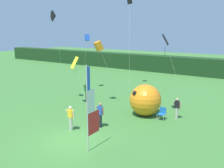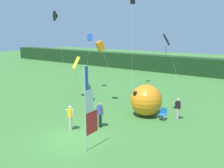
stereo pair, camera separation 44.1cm
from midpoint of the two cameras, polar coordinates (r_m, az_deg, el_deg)
ground_plane at (r=15.26m, az=-8.43°, el=-12.56°), size 120.00×120.00×0.00m
distant_treeline at (r=37.78m, az=19.81°, el=3.76°), size 80.00×2.40×2.49m
banner_flag at (r=13.26m, az=-4.33°, el=-5.92°), size 0.06×1.03×4.68m
person_near_banner at (r=18.77m, az=15.50°, el=-5.37°), size 0.55×0.48×1.56m
person_mid_field at (r=16.35m, az=-8.72°, el=-7.52°), size 0.55×0.48×1.64m
person_far_left at (r=16.63m, az=-1.98°, el=-6.92°), size 0.55×0.48×1.70m
person_far_right at (r=22.99m, az=-4.88°, el=-1.55°), size 0.55×0.48×1.68m
inflatable_balloon at (r=18.95m, az=8.47°, el=-3.69°), size 2.39×2.39×2.39m
folding_chair at (r=18.45m, az=12.23°, el=-6.53°), size 0.51×0.51×0.89m
kite_orange_box_0 at (r=21.34m, az=-2.10°, el=8.65°), size 2.02×1.75×5.49m
kite_blue_box_1 at (r=26.73m, az=-4.62°, el=10.51°), size 1.37×0.67×5.95m
kite_black_box_2 at (r=28.03m, az=5.21°, el=18.44°), size 1.86×2.78×9.83m
kite_yellow_diamond_3 at (r=21.26m, az=-7.57°, el=4.65°), size 1.68×0.85×4.16m
kite_black_diamond_4 at (r=18.55m, az=13.24°, el=9.07°), size 1.72×1.92×6.08m
kite_black_delta_5 at (r=22.08m, az=-12.07°, el=14.96°), size 1.06×1.95×7.98m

